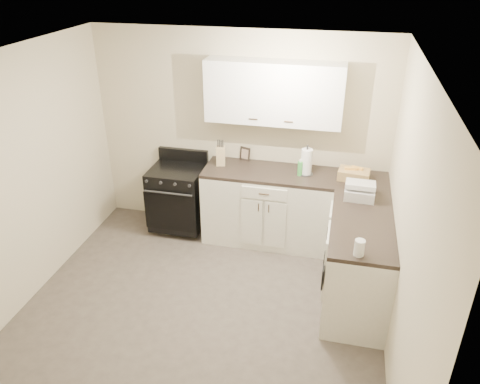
% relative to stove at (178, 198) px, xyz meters
% --- Properties ---
extents(floor, '(3.60, 3.60, 0.00)m').
position_rel_stove_xyz_m(floor, '(0.74, -1.48, -0.46)').
color(floor, '#473F38').
rests_on(floor, ground).
extents(ceiling, '(3.60, 3.60, 0.00)m').
position_rel_stove_xyz_m(ceiling, '(0.74, -1.48, 2.04)').
color(ceiling, white).
rests_on(ceiling, wall_back).
extents(wall_back, '(3.60, 0.00, 3.60)m').
position_rel_stove_xyz_m(wall_back, '(0.74, 0.32, 0.79)').
color(wall_back, beige).
rests_on(wall_back, ground).
extents(wall_right, '(0.00, 3.60, 3.60)m').
position_rel_stove_xyz_m(wall_right, '(2.54, -1.48, 0.79)').
color(wall_right, beige).
rests_on(wall_right, ground).
extents(wall_left, '(0.00, 3.60, 3.60)m').
position_rel_stove_xyz_m(wall_left, '(-1.06, -1.48, 0.79)').
color(wall_left, beige).
rests_on(wall_left, ground).
extents(wall_front, '(3.60, 0.00, 3.60)m').
position_rel_stove_xyz_m(wall_front, '(0.74, -3.28, 0.79)').
color(wall_front, beige).
rests_on(wall_front, ground).
extents(base_cabinets_back, '(1.55, 0.60, 0.90)m').
position_rel_stove_xyz_m(base_cabinets_back, '(1.16, 0.02, -0.01)').
color(base_cabinets_back, silver).
rests_on(base_cabinets_back, floor).
extents(base_cabinets_right, '(0.60, 1.90, 0.90)m').
position_rel_stove_xyz_m(base_cabinets_right, '(2.24, -0.63, -0.01)').
color(base_cabinets_right, silver).
rests_on(base_cabinets_right, floor).
extents(countertop_back, '(1.55, 0.60, 0.04)m').
position_rel_stove_xyz_m(countertop_back, '(1.16, 0.02, 0.46)').
color(countertop_back, black).
rests_on(countertop_back, base_cabinets_back).
extents(countertop_right, '(0.60, 1.90, 0.04)m').
position_rel_stove_xyz_m(countertop_right, '(2.24, -0.63, 0.46)').
color(countertop_right, black).
rests_on(countertop_right, base_cabinets_right).
extents(upper_cabinets, '(1.55, 0.30, 0.70)m').
position_rel_stove_xyz_m(upper_cabinets, '(1.16, 0.18, 1.38)').
color(upper_cabinets, white).
rests_on(upper_cabinets, wall_back).
extents(stove, '(0.65, 0.56, 0.79)m').
position_rel_stove_xyz_m(stove, '(0.00, 0.00, 0.00)').
color(stove, black).
rests_on(stove, floor).
extents(knife_block, '(0.12, 0.12, 0.23)m').
position_rel_stove_xyz_m(knife_block, '(0.56, 0.08, 0.60)').
color(knife_block, tan).
rests_on(knife_block, countertop_back).
extents(paper_towel, '(0.16, 0.16, 0.31)m').
position_rel_stove_xyz_m(paper_towel, '(1.59, 0.05, 0.63)').
color(paper_towel, white).
rests_on(paper_towel, countertop_back).
extents(soap_bottle, '(0.06, 0.06, 0.17)m').
position_rel_stove_xyz_m(soap_bottle, '(1.52, -0.00, 0.57)').
color(soap_bottle, green).
rests_on(soap_bottle, countertop_back).
extents(picture_frame, '(0.14, 0.08, 0.17)m').
position_rel_stove_xyz_m(picture_frame, '(0.81, 0.28, 0.56)').
color(picture_frame, black).
rests_on(picture_frame, countertop_back).
extents(wicker_basket, '(0.36, 0.27, 0.11)m').
position_rel_stove_xyz_m(wicker_basket, '(2.13, 0.03, 0.54)').
color(wicker_basket, tan).
rests_on(wicker_basket, countertop_right).
extents(countertop_grill, '(0.32, 0.30, 0.11)m').
position_rel_stove_xyz_m(countertop_grill, '(2.20, -0.40, 0.54)').
color(countertop_grill, silver).
rests_on(countertop_grill, countertop_right).
extents(glass_jar, '(0.09, 0.09, 0.15)m').
position_rel_stove_xyz_m(glass_jar, '(2.20, -1.48, 0.55)').
color(glass_jar, silver).
rests_on(glass_jar, countertop_right).
extents(oven_mitt_near, '(0.02, 0.13, 0.23)m').
position_rel_stove_xyz_m(oven_mitt_near, '(1.91, -1.19, -0.03)').
color(oven_mitt_near, black).
rests_on(oven_mitt_near, base_cabinets_right).
extents(oven_mitt_far, '(0.02, 0.14, 0.24)m').
position_rel_stove_xyz_m(oven_mitt_far, '(1.91, -1.04, 0.02)').
color(oven_mitt_far, black).
rests_on(oven_mitt_far, base_cabinets_right).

